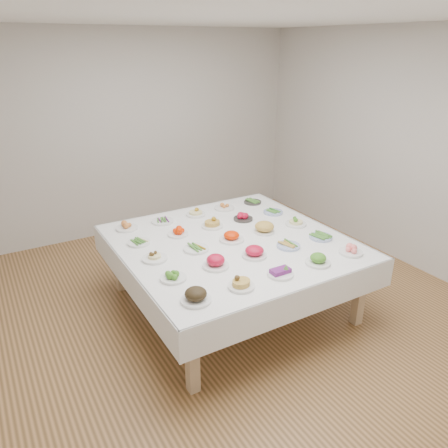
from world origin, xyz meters
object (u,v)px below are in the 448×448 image
dish_12 (231,235)px  dish_24 (253,201)px  display_table (232,247)px  dish_0 (196,293)px

dish_12 → dish_24: (0.80, 0.82, -0.04)m
display_table → dish_0: dish_0 is taller
display_table → dish_24: size_ratio=9.72×
dish_0 → dish_12: bearing=45.0°
display_table → dish_0: (-0.81, -0.81, 0.14)m
dish_0 → dish_24: bearing=45.3°
display_table → dish_12: 0.13m
dish_24 → dish_0: bearing=-134.7°
dish_12 → dish_24: dish_12 is taller
dish_0 → dish_24: dish_0 is taller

